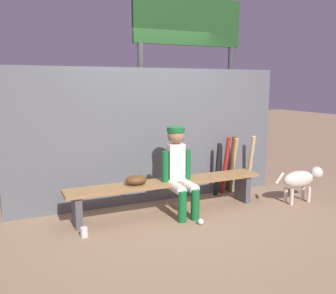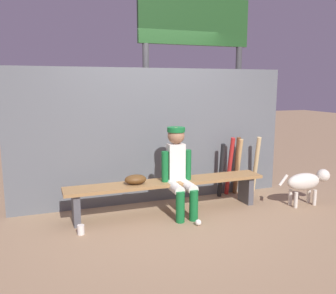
% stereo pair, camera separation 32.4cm
% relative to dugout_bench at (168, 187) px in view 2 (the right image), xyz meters
% --- Properties ---
extents(ground_plane, '(30.00, 30.00, 0.00)m').
position_rel_dugout_bench_xyz_m(ground_plane, '(0.00, 0.00, -0.34)').
color(ground_plane, '#937556').
extents(chainlink_fence, '(4.01, 0.03, 1.90)m').
position_rel_dugout_bench_xyz_m(chainlink_fence, '(0.00, 0.52, 0.61)').
color(chainlink_fence, '#595E63').
rests_on(chainlink_fence, ground_plane).
extents(dugout_bench, '(2.67, 0.36, 0.43)m').
position_rel_dugout_bench_xyz_m(dugout_bench, '(0.00, 0.00, 0.00)').
color(dugout_bench, olive).
rests_on(dugout_bench, ground_plane).
extents(player_seated, '(0.41, 0.55, 1.13)m').
position_rel_dugout_bench_xyz_m(player_seated, '(0.11, -0.11, 0.27)').
color(player_seated, silver).
rests_on(player_seated, ground_plane).
extents(baseball_glove, '(0.28, 0.20, 0.12)m').
position_rel_dugout_bench_xyz_m(baseball_glove, '(-0.44, 0.00, 0.15)').
color(baseball_glove, '#593819').
rests_on(baseball_glove, dugout_bench).
extents(bat_aluminum_black, '(0.09, 0.14, 0.82)m').
position_rel_dugout_bench_xyz_m(bat_aluminum_black, '(0.97, 0.35, 0.07)').
color(bat_aluminum_black, black).
rests_on(bat_aluminum_black, ground_plane).
extents(bat_aluminum_red, '(0.07, 0.21, 0.90)m').
position_rel_dugout_bench_xyz_m(bat_aluminum_red, '(1.13, 0.37, 0.11)').
color(bat_aluminum_red, '#B22323').
rests_on(bat_aluminum_red, ground_plane).
extents(bat_wood_dark, '(0.08, 0.16, 0.89)m').
position_rel_dugout_bench_xyz_m(bat_wood_dark, '(1.26, 0.40, 0.11)').
color(bat_wood_dark, brown).
rests_on(bat_wood_dark, ground_plane).
extents(bat_wood_tan, '(0.10, 0.25, 0.87)m').
position_rel_dugout_bench_xyz_m(bat_wood_tan, '(1.29, 0.40, 0.10)').
color(bat_wood_tan, tan).
rests_on(bat_wood_tan, ground_plane).
extents(bat_wood_natural, '(0.09, 0.23, 0.89)m').
position_rel_dugout_bench_xyz_m(bat_wood_natural, '(1.58, 0.36, 0.11)').
color(bat_wood_natural, tan).
rests_on(bat_wood_natural, ground_plane).
extents(baseball, '(0.07, 0.07, 0.07)m').
position_rel_dugout_bench_xyz_m(baseball, '(0.19, -0.55, -0.30)').
color(baseball, white).
rests_on(baseball, ground_plane).
extents(cup_on_ground, '(0.08, 0.08, 0.11)m').
position_rel_dugout_bench_xyz_m(cup_on_ground, '(-1.17, -0.34, -0.29)').
color(cup_on_ground, silver).
rests_on(cup_on_ground, ground_plane).
extents(cup_on_bench, '(0.08, 0.08, 0.11)m').
position_rel_dugout_bench_xyz_m(cup_on_bench, '(-0.05, -0.02, 0.14)').
color(cup_on_bench, '#1E47AD').
rests_on(cup_on_bench, dugout_bench).
extents(scoreboard, '(2.14, 0.27, 3.27)m').
position_rel_dugout_bench_xyz_m(scoreboard, '(0.93, 1.13, 1.93)').
color(scoreboard, '#3F3F42').
rests_on(scoreboard, ground_plane).
extents(dog, '(0.84, 0.20, 0.49)m').
position_rel_dugout_bench_xyz_m(dog, '(1.93, -0.38, -0.01)').
color(dog, beige).
rests_on(dog, ground_plane).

